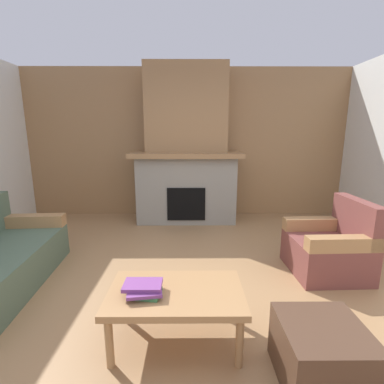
{
  "coord_description": "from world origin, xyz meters",
  "views": [
    {
      "loc": [
        0.07,
        -2.31,
        1.58
      ],
      "look_at": [
        0.09,
        1.1,
        0.84
      ],
      "focal_mm": 26.06,
      "sensor_mm": 36.0,
      "label": 1
    }
  ],
  "objects_px": {
    "fireplace": "(186,156)",
    "ottoman": "(321,354)",
    "coffee_table": "(176,297)",
    "armchair": "(330,248)"
  },
  "relations": [
    {
      "from": "fireplace",
      "to": "ottoman",
      "type": "height_order",
      "value": "fireplace"
    },
    {
      "from": "coffee_table",
      "to": "fireplace",
      "type": "bearing_deg",
      "value": 89.28
    },
    {
      "from": "fireplace",
      "to": "armchair",
      "type": "relative_size",
      "value": 3.18
    },
    {
      "from": "armchair",
      "to": "coffee_table",
      "type": "bearing_deg",
      "value": -147.72
    },
    {
      "from": "fireplace",
      "to": "ottoman",
      "type": "distance_m",
      "value": 3.67
    },
    {
      "from": "ottoman",
      "to": "fireplace",
      "type": "bearing_deg",
      "value": 104.68
    },
    {
      "from": "armchair",
      "to": "fireplace",
      "type": "bearing_deg",
      "value": 129.55
    },
    {
      "from": "fireplace",
      "to": "armchair",
      "type": "height_order",
      "value": "fireplace"
    },
    {
      "from": "armchair",
      "to": "coffee_table",
      "type": "relative_size",
      "value": 0.85
    },
    {
      "from": "fireplace",
      "to": "ottoman",
      "type": "xyz_separation_m",
      "value": [
        0.9,
        -3.43,
        -0.96
      ]
    }
  ]
}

